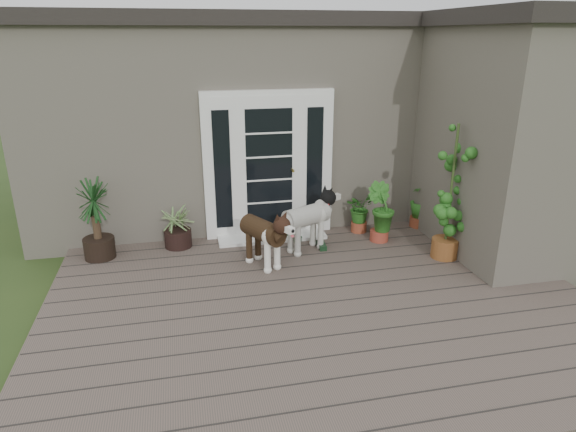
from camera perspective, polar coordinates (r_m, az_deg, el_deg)
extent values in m
cube|color=#6B5B4C|center=(5.83, 3.88, -10.30)|extent=(6.20, 4.60, 0.12)
cube|color=#665E54|center=(9.31, -3.31, 10.97)|extent=(7.40, 4.00, 3.10)
cube|color=#2D2826|center=(9.20, -3.52, 21.17)|extent=(7.60, 4.20, 0.20)
cube|color=#665E54|center=(7.50, 23.64, 7.17)|extent=(1.60, 2.40, 3.10)
cube|color=#2D2826|center=(7.36, 25.50, 19.75)|extent=(1.80, 2.60, 0.20)
cube|color=white|center=(7.36, -2.20, 5.77)|extent=(1.90, 0.14, 2.15)
cube|color=white|center=(7.50, -1.82, -2.39)|extent=(1.60, 0.40, 0.05)
imported|color=#1B5F1F|center=(7.76, 8.10, 0.13)|extent=(0.59, 0.59, 0.54)
imported|color=#164F1B|center=(7.45, 10.41, -0.40)|extent=(0.62, 0.62, 0.66)
imported|color=#1B5E1F|center=(8.15, 14.81, 0.91)|extent=(0.54, 0.54, 0.62)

